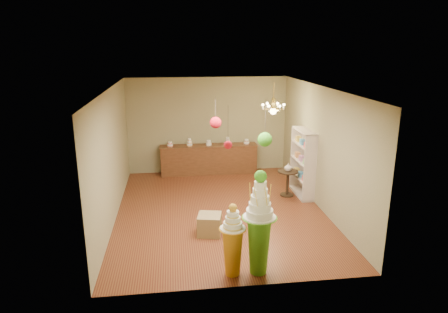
{
  "coord_description": "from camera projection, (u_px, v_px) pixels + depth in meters",
  "views": [
    {
      "loc": [
        -1.08,
        -9.09,
        3.97
      ],
      "look_at": [
        0.1,
        0.0,
        1.38
      ],
      "focal_mm": 32.0,
      "sensor_mm": 36.0,
      "label": 1
    }
  ],
  "objects": [
    {
      "name": "wall_back",
      "position": [
        208.0,
        125.0,
        12.58
      ],
      "size": [
        5.0,
        0.04,
        3.0
      ],
      "primitive_type": "cube",
      "color": "gray",
      "rests_on": "ground"
    },
    {
      "name": "sideboard",
      "position": [
        209.0,
        159.0,
        12.59
      ],
      "size": [
        3.04,
        0.54,
        1.16
      ],
      "color": "#59311C",
      "rests_on": "floor"
    },
    {
      "name": "pom_red_left",
      "position": [
        216.0,
        123.0,
        7.77
      ],
      "size": [
        0.23,
        0.23,
        0.62
      ],
      "color": "#3E332C",
      "rests_on": "ceiling"
    },
    {
      "name": "chandelier",
      "position": [
        273.0,
        109.0,
        10.6
      ],
      "size": [
        0.72,
        0.72,
        0.85
      ],
      "rotation": [
        0.0,
        0.0,
        -0.14
      ],
      "color": "gold",
      "rests_on": "ceiling"
    },
    {
      "name": "burlap_riser",
      "position": [
        210.0,
        224.0,
        8.59
      ],
      "size": [
        0.58,
        0.58,
        0.45
      ],
      "primitive_type": "cube",
      "rotation": [
        0.0,
        0.0,
        -0.21
      ],
      "color": "olive",
      "rests_on": "floor"
    },
    {
      "name": "pedestal_orange",
      "position": [
        233.0,
        245.0,
        7.0
      ],
      "size": [
        0.49,
        0.49,
        1.35
      ],
      "rotation": [
        0.0,
        0.0,
        -0.12
      ],
      "color": "orange",
      "rests_on": "floor"
    },
    {
      "name": "floor",
      "position": [
        220.0,
        210.0,
        9.89
      ],
      "size": [
        6.5,
        6.5,
        0.0
      ],
      "primitive_type": "plane",
      "color": "#5F2D19",
      "rests_on": "ground"
    },
    {
      "name": "shelving_unit",
      "position": [
        303.0,
        163.0,
        10.7
      ],
      "size": [
        0.33,
        1.2,
        1.8
      ],
      "color": "beige",
      "rests_on": "floor"
    },
    {
      "name": "wall_right",
      "position": [
        321.0,
        148.0,
        9.79
      ],
      "size": [
        0.04,
        6.5,
        3.0
      ],
      "primitive_type": "cube",
      "color": "gray",
      "rests_on": "ground"
    },
    {
      "name": "pedestal_green",
      "position": [
        259.0,
        232.0,
        7.0
      ],
      "size": [
        0.65,
        0.65,
        1.93
      ],
      "rotation": [
        0.0,
        0.0,
        0.15
      ],
      "color": "#5BAE26",
      "rests_on": "floor"
    },
    {
      "name": "pom_green_mid",
      "position": [
        265.0,
        139.0,
        7.51
      ],
      "size": [
        0.27,
        0.27,
        0.9
      ],
      "color": "#3E332C",
      "rests_on": "ceiling"
    },
    {
      "name": "vase",
      "position": [
        288.0,
        167.0,
        10.64
      ],
      "size": [
        0.24,
        0.24,
        0.21
      ],
      "primitive_type": "imported",
      "rotation": [
        0.0,
        0.0,
        -0.16
      ],
      "color": "beige",
      "rests_on": "round_table"
    },
    {
      "name": "ceiling",
      "position": [
        220.0,
        88.0,
        9.07
      ],
      "size": [
        6.5,
        6.5,
        0.0
      ],
      "primitive_type": "plane",
      "rotation": [
        3.14,
        0.0,
        0.0
      ],
      "color": "white",
      "rests_on": "ground"
    },
    {
      "name": "wall_left",
      "position": [
        112.0,
        155.0,
        9.17
      ],
      "size": [
        0.04,
        6.5,
        3.0
      ],
      "primitive_type": "cube",
      "color": "gray",
      "rests_on": "ground"
    },
    {
      "name": "wall_front",
      "position": [
        244.0,
        204.0,
        6.38
      ],
      "size": [
        5.0,
        0.04,
        3.0
      ],
      "primitive_type": "cube",
      "color": "gray",
      "rests_on": "ground"
    },
    {
      "name": "pom_red_right",
      "position": [
        228.0,
        145.0,
        6.76
      ],
      "size": [
        0.14,
        0.14,
        0.75
      ],
      "color": "#3E332C",
      "rests_on": "ceiling"
    },
    {
      "name": "round_table",
      "position": [
        288.0,
        180.0,
        10.73
      ],
      "size": [
        0.57,
        0.57,
        0.7
      ],
      "rotation": [
        0.0,
        0.0,
        0.03
      ],
      "color": "black",
      "rests_on": "floor"
    }
  ]
}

